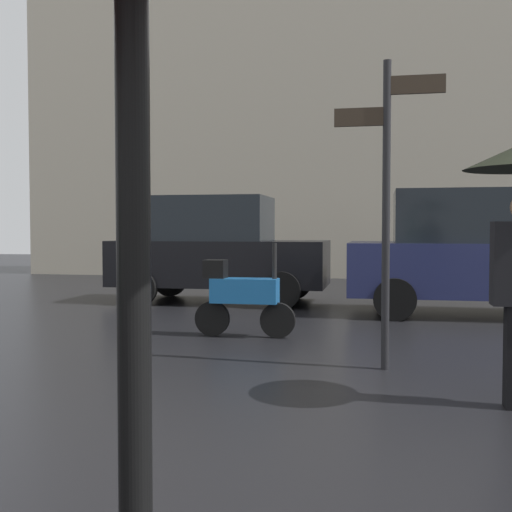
{
  "coord_description": "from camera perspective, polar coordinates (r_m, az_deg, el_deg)",
  "views": [
    {
      "loc": [
        0.93,
        -2.72,
        1.41
      ],
      "look_at": [
        -0.43,
        4.21,
        1.11
      ],
      "focal_mm": 44.61,
      "sensor_mm": 36.0,
      "label": 1
    }
  ],
  "objects": [
    {
      "name": "parked_scooter",
      "position": [
        8.34,
        -1.32,
        -3.5
      ],
      "size": [
        1.34,
        0.32,
        1.23
      ],
      "rotation": [
        0.0,
        0.0,
        -0.35
      ],
      "color": "black",
      "rests_on": "ground"
    },
    {
      "name": "parked_car_right",
      "position": [
        11.04,
        19.08,
        0.28
      ],
      "size": [
        4.24,
        2.06,
        2.05
      ],
      "rotation": [
        0.0,
        0.0,
        3.19
      ],
      "color": "#1E234C",
      "rests_on": "ground"
    },
    {
      "name": "street_signpost",
      "position": [
        6.5,
        11.66,
        6.37
      ],
      "size": [
        1.08,
        0.08,
        3.08
      ],
      "color": "black",
      "rests_on": "ground"
    },
    {
      "name": "parked_car_left",
      "position": [
        12.29,
        -3.47,
        0.59
      ],
      "size": [
        4.09,
        1.94,
        2.04
      ],
      "rotation": [
        0.0,
        0.0,
        0.05
      ],
      "color": "black",
      "rests_on": "ground"
    },
    {
      "name": "building_block",
      "position": [
        20.64,
        8.5,
        20.44
      ],
      "size": [
        19.82,
        2.65,
        15.62
      ],
      "primitive_type": "cube",
      "color": "#B2A893",
      "rests_on": "ground"
    }
  ]
}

